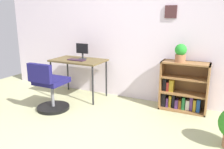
# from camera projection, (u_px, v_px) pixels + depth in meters

# --- Properties ---
(wall_back) EXTENTS (5.20, 0.12, 2.48)m
(wall_back) POSITION_uv_depth(u_px,v_px,m) (126.00, 30.00, 4.13)
(wall_back) COLOR silver
(wall_back) RESTS_ON ground_plane
(desk) EXTENTS (0.95, 0.58, 0.71)m
(desk) POSITION_uv_depth(u_px,v_px,m) (79.00, 63.00, 4.22)
(desk) COLOR brown
(desk) RESTS_ON ground_plane
(monitor) EXTENTS (0.24, 0.15, 0.28)m
(monitor) POSITION_uv_depth(u_px,v_px,m) (82.00, 51.00, 4.22)
(monitor) COLOR #262628
(monitor) RESTS_ON desk
(keyboard) EXTENTS (0.32, 0.12, 0.02)m
(keyboard) POSITION_uv_depth(u_px,v_px,m) (76.00, 60.00, 4.12)
(keyboard) COLOR #2F1D2F
(keyboard) RESTS_ON desk
(office_chair) EXTENTS (0.52, 0.55, 0.80)m
(office_chair) POSITION_uv_depth(u_px,v_px,m) (50.00, 89.00, 3.67)
(office_chair) COLOR black
(office_chair) RESTS_ON ground_plane
(bookshelf_low) EXTENTS (0.73, 0.30, 0.79)m
(bookshelf_low) POSITION_uv_depth(u_px,v_px,m) (183.00, 89.00, 3.72)
(bookshelf_low) COLOR olive
(bookshelf_low) RESTS_ON ground_plane
(potted_plant_on_shelf) EXTENTS (0.18, 0.18, 0.28)m
(potted_plant_on_shelf) POSITION_uv_depth(u_px,v_px,m) (181.00, 53.00, 3.56)
(potted_plant_on_shelf) COLOR #9E6642
(potted_plant_on_shelf) RESTS_ON bookshelf_low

